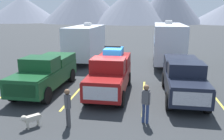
{
  "coord_description": "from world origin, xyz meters",
  "views": [
    {
      "loc": [
        2.02,
        -12.84,
        4.63
      ],
      "look_at": [
        0.0,
        0.66,
        1.2
      ],
      "focal_mm": 36.99,
      "sensor_mm": 36.0,
      "label": 1
    }
  ],
  "objects_px": {
    "person_b": "(146,101)",
    "person_c": "(68,105)",
    "dog": "(30,119)",
    "pickup_truck_a": "(46,72)",
    "pickup_truck_c": "(183,77)",
    "camper_trailer_b": "(168,42)",
    "pickup_truck_b": "(110,73)",
    "camper_trailer_a": "(86,42)"
  },
  "relations": [
    {
      "from": "pickup_truck_c",
      "to": "camper_trailer_a",
      "type": "xyz_separation_m",
      "value": [
        -7.74,
        8.27,
        0.8
      ]
    },
    {
      "from": "camper_trailer_a",
      "to": "dog",
      "type": "bearing_deg",
      "value": -85.34
    },
    {
      "from": "camper_trailer_a",
      "to": "pickup_truck_a",
      "type": "bearing_deg",
      "value": -91.99
    },
    {
      "from": "pickup_truck_b",
      "to": "camper_trailer_a",
      "type": "relative_size",
      "value": 0.72
    },
    {
      "from": "camper_trailer_a",
      "to": "dog",
      "type": "xyz_separation_m",
      "value": [
        1.06,
        -12.94,
        -1.52
      ]
    },
    {
      "from": "pickup_truck_a",
      "to": "camper_trailer_b",
      "type": "distance_m",
      "value": 11.48
    },
    {
      "from": "camper_trailer_a",
      "to": "camper_trailer_b",
      "type": "distance_m",
      "value": 7.58
    },
    {
      "from": "pickup_truck_c",
      "to": "dog",
      "type": "distance_m",
      "value": 8.19
    },
    {
      "from": "person_b",
      "to": "dog",
      "type": "xyz_separation_m",
      "value": [
        -4.66,
        -1.14,
        -0.58
      ]
    },
    {
      "from": "camper_trailer_b",
      "to": "pickup_truck_b",
      "type": "bearing_deg",
      "value": -115.56
    },
    {
      "from": "pickup_truck_a",
      "to": "pickup_truck_b",
      "type": "xyz_separation_m",
      "value": [
        3.93,
        0.07,
        0.09
      ]
    },
    {
      "from": "person_b",
      "to": "person_c",
      "type": "relative_size",
      "value": 1.05
    },
    {
      "from": "camper_trailer_b",
      "to": "dog",
      "type": "height_order",
      "value": "camper_trailer_b"
    },
    {
      "from": "pickup_truck_c",
      "to": "camper_trailer_b",
      "type": "relative_size",
      "value": 0.66
    },
    {
      "from": "pickup_truck_a",
      "to": "person_b",
      "type": "height_order",
      "value": "pickup_truck_a"
    },
    {
      "from": "camper_trailer_b",
      "to": "person_c",
      "type": "distance_m",
      "value": 13.65
    },
    {
      "from": "pickup_truck_a",
      "to": "dog",
      "type": "height_order",
      "value": "pickup_truck_a"
    },
    {
      "from": "pickup_truck_c",
      "to": "person_b",
      "type": "distance_m",
      "value": 4.07
    },
    {
      "from": "camper_trailer_a",
      "to": "camper_trailer_b",
      "type": "height_order",
      "value": "camper_trailer_b"
    },
    {
      "from": "pickup_truck_c",
      "to": "person_b",
      "type": "xyz_separation_m",
      "value": [
        -2.03,
        -3.53,
        -0.14
      ]
    },
    {
      "from": "pickup_truck_b",
      "to": "person_c",
      "type": "xyz_separation_m",
      "value": [
        -1.08,
        -4.42,
        -0.27
      ]
    },
    {
      "from": "pickup_truck_b",
      "to": "person_b",
      "type": "height_order",
      "value": "pickup_truck_b"
    },
    {
      "from": "person_b",
      "to": "camper_trailer_a",
      "type": "bearing_deg",
      "value": 115.87
    },
    {
      "from": "person_b",
      "to": "dog",
      "type": "distance_m",
      "value": 4.84
    },
    {
      "from": "pickup_truck_c",
      "to": "dog",
      "type": "xyz_separation_m",
      "value": [
        -6.69,
        -4.67,
        -0.73
      ]
    },
    {
      "from": "person_c",
      "to": "pickup_truck_c",
      "type": "bearing_deg",
      "value": 39.81
    },
    {
      "from": "pickup_truck_a",
      "to": "pickup_truck_c",
      "type": "height_order",
      "value": "pickup_truck_a"
    },
    {
      "from": "camper_trailer_a",
      "to": "person_c",
      "type": "distance_m",
      "value": 12.88
    },
    {
      "from": "person_c",
      "to": "dog",
      "type": "bearing_deg",
      "value": -166.82
    },
    {
      "from": "person_b",
      "to": "pickup_truck_c",
      "type": "bearing_deg",
      "value": 60.13
    },
    {
      "from": "pickup_truck_a",
      "to": "person_c",
      "type": "relative_size",
      "value": 3.55
    },
    {
      "from": "pickup_truck_a",
      "to": "dog",
      "type": "xyz_separation_m",
      "value": [
        1.34,
        -4.7,
        -0.71
      ]
    },
    {
      "from": "person_b",
      "to": "dog",
      "type": "bearing_deg",
      "value": -166.22
    },
    {
      "from": "pickup_truck_a",
      "to": "person_c",
      "type": "height_order",
      "value": "pickup_truck_a"
    },
    {
      "from": "person_b",
      "to": "person_c",
      "type": "xyz_separation_m",
      "value": [
        -3.15,
        -0.79,
        -0.05
      ]
    },
    {
      "from": "camper_trailer_a",
      "to": "person_b",
      "type": "height_order",
      "value": "camper_trailer_a"
    },
    {
      "from": "pickup_truck_a",
      "to": "pickup_truck_c",
      "type": "xyz_separation_m",
      "value": [
        8.03,
        -0.03,
        0.02
      ]
    },
    {
      "from": "camper_trailer_a",
      "to": "dog",
      "type": "height_order",
      "value": "camper_trailer_a"
    },
    {
      "from": "pickup_truck_a",
      "to": "camper_trailer_b",
      "type": "xyz_separation_m",
      "value": [
        7.87,
        8.3,
        0.93
      ]
    },
    {
      "from": "camper_trailer_a",
      "to": "person_c",
      "type": "xyz_separation_m",
      "value": [
        2.56,
        -12.58,
        -0.99
      ]
    },
    {
      "from": "camper_trailer_a",
      "to": "person_c",
      "type": "bearing_deg",
      "value": -78.49
    },
    {
      "from": "person_c",
      "to": "pickup_truck_b",
      "type": "bearing_deg",
      "value": 76.25
    }
  ]
}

